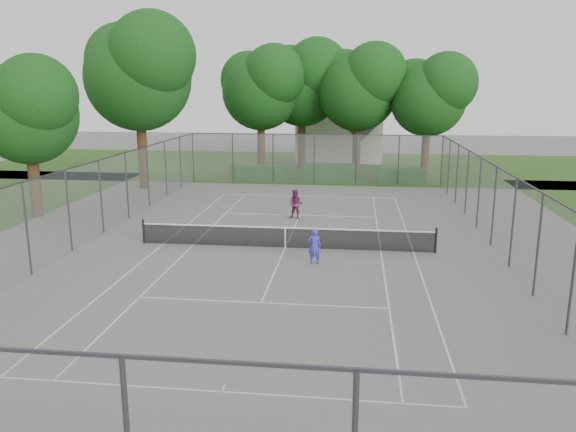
# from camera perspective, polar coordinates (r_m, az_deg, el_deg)

# --- Properties ---
(ground) EXTENTS (120.00, 120.00, 0.00)m
(ground) POSITION_cam_1_polar(r_m,az_deg,el_deg) (24.47, -0.28, -3.26)
(ground) COLOR #5F5D5A
(ground) RESTS_ON ground
(grass_far) EXTENTS (60.00, 20.00, 0.00)m
(grass_far) POSITION_cam_1_polar(r_m,az_deg,el_deg) (49.86, 3.43, 5.12)
(grass_far) COLOR #234413
(grass_far) RESTS_ON ground
(court_markings) EXTENTS (11.03, 23.83, 0.01)m
(court_markings) POSITION_cam_1_polar(r_m,az_deg,el_deg) (24.47, -0.28, -3.25)
(court_markings) COLOR silver
(court_markings) RESTS_ON ground
(tennis_net) EXTENTS (12.87, 0.10, 1.10)m
(tennis_net) POSITION_cam_1_polar(r_m,az_deg,el_deg) (24.33, -0.28, -2.11)
(tennis_net) COLOR black
(tennis_net) RESTS_ON ground
(perimeter_fence) EXTENTS (18.08, 34.08, 3.52)m
(perimeter_fence) POSITION_cam_1_polar(r_m,az_deg,el_deg) (24.02, -0.28, 0.88)
(perimeter_fence) COLOR #38383D
(perimeter_fence) RESTS_ON ground
(tree_far_left) EXTENTS (7.03, 6.42, 10.11)m
(tree_far_left) POSITION_cam_1_polar(r_m,az_deg,el_deg) (45.69, -2.71, 13.14)
(tree_far_left) COLOR #372414
(tree_far_left) RESTS_ON ground
(tree_far_midleft) EXTENTS (7.45, 6.81, 10.71)m
(tree_far_midleft) POSITION_cam_1_polar(r_m,az_deg,el_deg) (47.31, 1.55, 13.65)
(tree_far_midleft) COLOR #372414
(tree_far_midleft) RESTS_ON ground
(tree_far_midright) EXTENTS (7.08, 6.46, 10.17)m
(tree_far_midright) POSITION_cam_1_polar(r_m,az_deg,el_deg) (44.80, 7.26, 13.11)
(tree_far_midright) COLOR #372414
(tree_far_midright) RESTS_ON ground
(tree_far_right) EXTENTS (6.51, 5.94, 9.35)m
(tree_far_right) POSITION_cam_1_polar(r_m,az_deg,el_deg) (44.14, 14.22, 12.09)
(tree_far_right) COLOR #372414
(tree_far_right) RESTS_ON ground
(tree_side_back) EXTENTS (8.09, 7.39, 11.63)m
(tree_side_back) POSITION_cam_1_polar(r_m,az_deg,el_deg) (39.51, -14.93, 14.26)
(tree_side_back) COLOR #372414
(tree_side_back) RESTS_ON ground
(tree_side_front) EXTENTS (5.91, 5.40, 8.49)m
(tree_side_front) POSITION_cam_1_polar(r_m,az_deg,el_deg) (32.55, -24.94, 10.03)
(tree_side_front) COLOR #372414
(tree_side_front) RESTS_ON ground
(hedge_left) EXTENTS (4.27, 1.28, 1.07)m
(hedge_left) POSITION_cam_1_polar(r_m,az_deg,el_deg) (42.44, -2.96, 4.45)
(hedge_left) COLOR #1B4B18
(hedge_left) RESTS_ON ground
(hedge_mid) EXTENTS (3.86, 1.10, 1.21)m
(hedge_mid) POSITION_cam_1_polar(r_m,az_deg,el_deg) (42.28, 4.33, 4.50)
(hedge_mid) COLOR #1B4B18
(hedge_mid) RESTS_ON ground
(hedge_right) EXTENTS (3.42, 1.25, 1.02)m
(hedge_right) POSITION_cam_1_polar(r_m,az_deg,el_deg) (41.82, 11.44, 4.05)
(hedge_right) COLOR #1B4B18
(hedge_right) RESTS_ON ground
(house) EXTENTS (7.82, 6.06, 9.74)m
(house) POSITION_cam_1_polar(r_m,az_deg,el_deg) (53.76, 5.29, 9.86)
(house) COLOR silver
(house) RESTS_ON ground
(girl_player) EXTENTS (0.53, 0.35, 1.44)m
(girl_player) POSITION_cam_1_polar(r_m,az_deg,el_deg) (22.19, 2.71, -3.07)
(girl_player) COLOR #3936CD
(girl_player) RESTS_ON ground
(woman_player) EXTENTS (0.89, 0.76, 1.57)m
(woman_player) POSITION_cam_1_polar(r_m,az_deg,el_deg) (29.64, 0.79, 1.20)
(woman_player) COLOR #67224D
(woman_player) RESTS_ON ground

